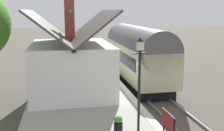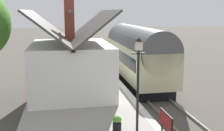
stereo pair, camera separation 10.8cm
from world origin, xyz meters
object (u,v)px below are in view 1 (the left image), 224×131
at_px(bench_near_building, 81,54).
at_px(lamp_post_platform, 140,67).
at_px(planter_corner_building, 48,64).
at_px(planter_edge_near, 118,123).
at_px(station_building, 72,65).
at_px(train, 137,54).
at_px(bench_by_lamp, 87,58).
at_px(planter_bench_left, 64,65).
at_px(station_sign_board, 168,125).
at_px(bench_mid_platform, 89,64).

distance_m(bench_near_building, lamp_post_platform, 17.44).
xyz_separation_m(bench_near_building, planter_corner_building, (-4.49, 3.01, -0.11)).
height_order(planter_edge_near, planter_corner_building, planter_corner_building).
relative_size(station_building, planter_corner_building, 8.05).
height_order(station_building, planter_corner_building, station_building).
relative_size(train, planter_corner_building, 14.17).
distance_m(bench_near_building, planter_corner_building, 5.41).
bearing_deg(lamp_post_platform, bench_by_lamp, 2.10).
relative_size(bench_near_building, planter_bench_left, 1.33).
relative_size(train, station_sign_board, 6.86).
xyz_separation_m(station_building, bench_near_building, (11.45, -1.41, -1.08)).
bearing_deg(bench_by_lamp, station_building, 168.66).
height_order(bench_by_lamp, planter_corner_building, bench_by_lamp).
xyz_separation_m(planter_corner_building, station_sign_board, (-14.99, -4.10, 0.82)).
relative_size(bench_near_building, planter_edge_near, 2.38).
xyz_separation_m(station_building, bench_by_lamp, (8.53, -1.71, -1.08)).
xyz_separation_m(bench_by_lamp, bench_mid_platform, (-2.52, 0.09, 0.00)).
bearing_deg(planter_corner_building, bench_mid_platform, -106.55).
bearing_deg(bench_near_building, planter_corner_building, 146.16).
bearing_deg(planter_bench_left, bench_mid_platform, -113.22).
relative_size(station_building, bench_near_building, 4.31).
height_order(planter_edge_near, planter_bench_left, planter_bench_left).
height_order(train, bench_mid_platform, train).
height_order(bench_mid_platform, planter_corner_building, bench_mid_platform).
xyz_separation_m(planter_edge_near, planter_corner_building, (12.57, 3.09, 0.07)).
distance_m(planter_edge_near, planter_bench_left, 12.58).
bearing_deg(station_sign_board, planter_edge_near, 22.51).
distance_m(planter_bench_left, station_sign_board, 15.17).
bearing_deg(bench_mid_platform, bench_by_lamp, -2.16).
distance_m(train, planter_corner_building, 7.27).
bearing_deg(station_sign_board, bench_by_lamp, 2.73).
xyz_separation_m(planter_bench_left, planter_corner_building, (0.12, 1.27, 0.07)).
distance_m(bench_near_building, bench_mid_platform, 5.45).
distance_m(train, bench_near_building, 7.89).
bearing_deg(train, bench_by_lamp, 41.45).
xyz_separation_m(bench_by_lamp, bench_near_building, (2.93, 0.30, 0.00)).
height_order(station_building, lamp_post_platform, station_building).
relative_size(planter_edge_near, station_sign_board, 0.38).
relative_size(planter_edge_near, planter_corner_building, 0.78).
bearing_deg(lamp_post_platform, bench_near_building, 2.74).
bearing_deg(planter_edge_near, planter_corner_building, 13.82).
bearing_deg(lamp_post_platform, station_sign_board, -173.20).
distance_m(station_building, bench_near_building, 11.59).
relative_size(station_building, planter_edge_near, 10.26).
bearing_deg(station_sign_board, planter_bench_left, 10.77).
bearing_deg(station_building, planter_corner_building, 12.93).
bearing_deg(station_sign_board, train, -12.05).
distance_m(station_building, station_sign_board, 8.42).
xyz_separation_m(train, station_sign_board, (-12.62, 2.69, -0.19)).
bearing_deg(lamp_post_platform, planter_corner_building, 16.67).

